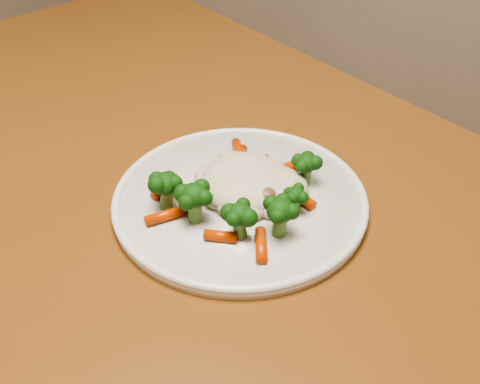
# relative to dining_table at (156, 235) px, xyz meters

# --- Properties ---
(dining_table) EXTENTS (1.39, 1.16, 0.75)m
(dining_table) POSITION_rel_dining_table_xyz_m (0.00, 0.00, 0.00)
(dining_table) COLOR brown
(dining_table) RESTS_ON ground
(plate) EXTENTS (0.29, 0.29, 0.01)m
(plate) POSITION_rel_dining_table_xyz_m (0.13, 0.00, 0.11)
(plate) COLOR white
(plate) RESTS_ON dining_table
(meal) EXTENTS (0.18, 0.19, 0.05)m
(meal) POSITION_rel_dining_table_xyz_m (0.13, 0.00, 0.13)
(meal) COLOR beige
(meal) RESTS_ON plate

